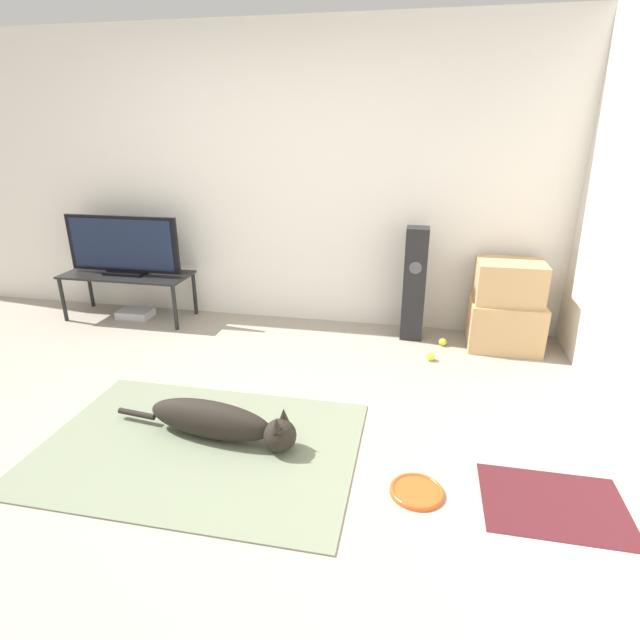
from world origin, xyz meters
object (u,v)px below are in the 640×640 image
dog (221,422)px  tennis_ball_near_speaker (431,357)px  cardboard_box_lower (504,324)px  game_console (135,314)px  tv (123,246)px  tv_stand (127,278)px  floor_speaker (414,284)px  cardboard_box_upper (509,282)px  tennis_ball_by_boxes (443,342)px  frisbee (417,491)px

dog → tennis_ball_near_speaker: bearing=47.7°
cardboard_box_lower → game_console: (-3.39, 0.01, -0.16)m
dog → tv: tv is taller
cardboard_box_lower → tennis_ball_near_speaker: 0.73m
tv_stand → tv: bearing=90.0°
dog → tv: size_ratio=1.08×
floor_speaker → cardboard_box_upper: bearing=-3.3°
tv_stand → tennis_ball_by_boxes: 2.96m
floor_speaker → tv_stand: bearing=-179.0°
dog → tennis_ball_by_boxes: 2.11m
dog → cardboard_box_upper: size_ratio=2.27×
tennis_ball_by_boxes → tennis_ball_near_speaker: bearing=-108.0°
tv_stand → tennis_ball_near_speaker: tv_stand is taller
frisbee → tv: tv is taller
cardboard_box_upper → tv: tv is taller
cardboard_box_lower → floor_speaker: (-0.76, 0.05, 0.28)m
cardboard_box_lower → cardboard_box_upper: 0.37m
frisbee → floor_speaker: size_ratio=0.28×
cardboard_box_lower → frisbee: bearing=-108.6°
tennis_ball_by_boxes → cardboard_box_lower: bearing=9.9°
frisbee → cardboard_box_upper: cardboard_box_upper is taller
frisbee → cardboard_box_upper: 2.16m
dog → cardboard_box_lower: cardboard_box_lower is taller
dog → tv: (-1.62, 1.74, 0.58)m
tv → tennis_ball_by_boxes: 3.01m
cardboard_box_lower → tennis_ball_by_boxes: size_ratio=8.77×
tv → frisbee: bearing=-35.8°
cardboard_box_upper → tv_stand: 3.42m
cardboard_box_lower → tennis_ball_by_boxes: bearing=-170.1°
cardboard_box_lower → cardboard_box_upper: size_ratio=1.11×
cardboard_box_lower → cardboard_box_upper: cardboard_box_upper is taller
floor_speaker → tennis_ball_by_boxes: floor_speaker is taller
floor_speaker → dog: bearing=-120.4°
tv_stand → frisbee: bearing=-35.7°
frisbee → cardboard_box_lower: 2.09m
cardboard_box_lower → floor_speaker: floor_speaker is taller
frisbee → tv_stand: (-2.76, 1.98, 0.38)m
dog → tennis_ball_by_boxes: (1.32, 1.65, -0.09)m
tv → tennis_ball_near_speaker: tv is taller
cardboard_box_lower → game_console: bearing=179.7°
tennis_ball_by_boxes → game_console: 2.91m
tv → game_console: bearing=13.8°
tv → tennis_ball_near_speaker: 2.94m
dog → tennis_ball_near_speaker: 1.81m
tennis_ball_near_speaker → cardboard_box_lower: bearing=34.1°
frisbee → game_console: bearing=143.9°
tv_stand → tv: 0.31m
game_console → tennis_ball_by_boxes: bearing=-2.0°
cardboard_box_upper → tennis_ball_by_boxes: size_ratio=7.88×
tv_stand → game_console: bearing=19.2°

